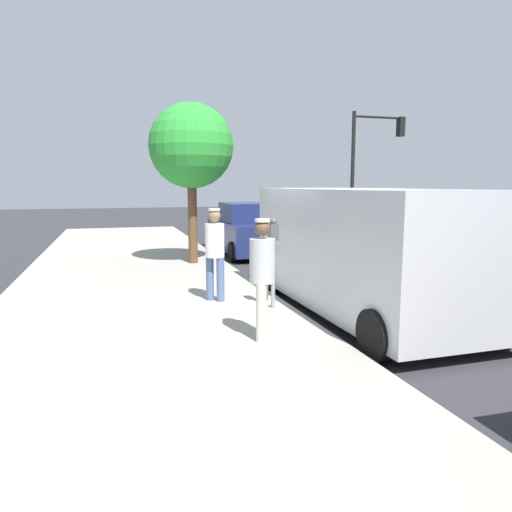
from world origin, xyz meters
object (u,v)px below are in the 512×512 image
parked_van (362,248)px  traffic_light_corner (371,153)px  parked_sedan_behind (248,231)px  parking_meter_near (273,247)px  pedestrian_in_white (215,249)px  street_tree (191,147)px  pedestrian_in_gray (262,272)px

parked_van → traffic_light_corner: traffic_light_corner is taller
parked_sedan_behind → traffic_light_corner: traffic_light_corner is taller
parking_meter_near → pedestrian_in_white: 1.15m
traffic_light_corner → parked_sedan_behind: bearing=28.2°
parked_sedan_behind → street_tree: (2.16, 2.26, 2.44)m
parked_van → traffic_light_corner: bearing=-120.3°
pedestrian_in_white → parked_van: (-2.33, 1.08, 0.06)m
parked_van → parking_meter_near: bearing=-11.0°
parked_van → street_tree: size_ratio=1.26×
pedestrian_in_gray → parked_sedan_behind: 9.21m
pedestrian_in_gray → parking_meter_near: bearing=-113.6°
parked_sedan_behind → street_tree: size_ratio=1.06×
parking_meter_near → parked_sedan_behind: bearing=-102.5°
pedestrian_in_white → street_tree: size_ratio=0.40×
pedestrian_in_white → parking_meter_near: bearing=136.6°
pedestrian_in_gray → street_tree: street_tree is taller
pedestrian_in_white → parked_sedan_behind: 7.04m
street_tree → parked_sedan_behind: bearing=-133.7°
parking_meter_near → parked_sedan_behind: parking_meter_near is taller
pedestrian_in_white → pedestrian_in_gray: bearing=93.8°
parking_meter_near → street_tree: (0.52, -5.11, 2.01)m
parking_meter_near → traffic_light_corner: (-7.96, -10.76, 2.34)m
parked_van → street_tree: 6.12m
traffic_light_corner → street_tree: traffic_light_corner is taller
street_tree → traffic_light_corner: bearing=-146.3°
parked_van → parked_sedan_behind: parked_van is taller
pedestrian_in_gray → parked_van: 2.51m
parked_van → pedestrian_in_white: bearing=-24.8°
parking_meter_near → parked_van: size_ratio=0.29×
parking_meter_near → traffic_light_corner: 13.58m
street_tree → pedestrian_in_white: bearing=85.9°
traffic_light_corner → parked_van: bearing=59.7°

